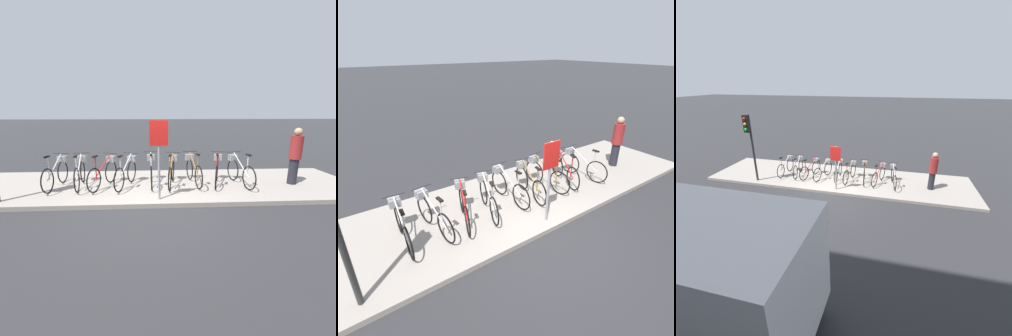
# 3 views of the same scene
# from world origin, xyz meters

# --- Properties ---
(ground_plane) EXTENTS (120.00, 120.00, 0.00)m
(ground_plane) POSITION_xyz_m (0.00, 0.00, 0.00)
(ground_plane) COLOR #2D2D30
(sidewalk) EXTENTS (12.60, 3.12, 0.12)m
(sidewalk) POSITION_xyz_m (0.00, 1.56, 0.06)
(sidewalk) COLOR #9E9389
(sidewalk) RESTS_ON ground_plane
(parked_bicycle_0) EXTENTS (0.46, 1.62, 1.00)m
(parked_bicycle_0) POSITION_xyz_m (-2.71, 1.46, 0.56)
(parked_bicycle_0) COLOR black
(parked_bicycle_0) RESTS_ON sidewalk
(parked_bicycle_1) EXTENTS (0.46, 1.61, 1.00)m
(parked_bicycle_1) POSITION_xyz_m (-2.05, 1.48, 0.56)
(parked_bicycle_1) COLOR black
(parked_bicycle_1) RESTS_ON sidewalk
(parked_bicycle_2) EXTENTS (0.63, 1.55, 1.00)m
(parked_bicycle_2) POSITION_xyz_m (-1.33, 1.41, 0.56)
(parked_bicycle_2) COLOR black
(parked_bicycle_2) RESTS_ON sidewalk
(parked_bicycle_3) EXTENTS (0.58, 1.57, 1.00)m
(parked_bicycle_3) POSITION_xyz_m (-0.68, 1.42, 0.56)
(parked_bicycle_3) COLOR black
(parked_bicycle_3) RESTS_ON sidewalk
(parked_bicycle_4) EXTENTS (0.46, 1.62, 1.00)m
(parked_bicycle_4) POSITION_xyz_m (0.03, 1.57, 0.56)
(parked_bicycle_4) COLOR black
(parked_bicycle_4) RESTS_ON sidewalk
(parked_bicycle_5) EXTENTS (0.46, 1.60, 1.00)m
(parked_bicycle_5) POSITION_xyz_m (0.65, 1.45, 0.56)
(parked_bicycle_5) COLOR black
(parked_bicycle_5) RESTS_ON sidewalk
(parked_bicycle_6) EXTENTS (0.46, 1.61, 1.00)m
(parked_bicycle_6) POSITION_xyz_m (1.31, 1.55, 0.56)
(parked_bicycle_6) COLOR black
(parked_bicycle_6) RESTS_ON sidewalk
(parked_bicycle_7) EXTENTS (0.62, 1.56, 1.00)m
(parked_bicycle_7) POSITION_xyz_m (2.03, 1.50, 0.56)
(parked_bicycle_7) COLOR black
(parked_bicycle_7) RESTS_ON sidewalk
(parked_bicycle_8) EXTENTS (0.46, 1.61, 1.00)m
(parked_bicycle_8) POSITION_xyz_m (2.68, 1.41, 0.56)
(parked_bicycle_8) COLOR black
(parked_bicycle_8) RESTS_ON sidewalk
(pedestrian) EXTENTS (0.34, 0.34, 1.69)m
(pedestrian) POSITION_xyz_m (4.32, 1.32, 1.01)
(pedestrian) COLOR #23232D
(pedestrian) RESTS_ON sidewalk
(sign_post) EXTENTS (0.44, 0.07, 1.96)m
(sign_post) POSITION_xyz_m (0.25, 0.29, 1.46)
(sign_post) COLOR #99999E
(sign_post) RESTS_ON sidewalk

